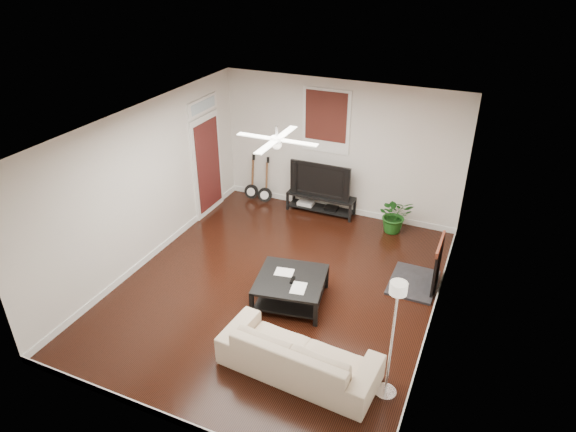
# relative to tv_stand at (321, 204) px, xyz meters

# --- Properties ---
(room) EXTENTS (5.01, 6.01, 2.81)m
(room) POSITION_rel_tv_stand_xyz_m (0.28, -2.78, 1.20)
(room) COLOR black
(room) RESTS_ON ground
(brick_accent) EXTENTS (0.02, 2.20, 2.80)m
(brick_accent) POSITION_rel_tv_stand_xyz_m (2.77, -1.78, 1.20)
(brick_accent) COLOR #A54F35
(brick_accent) RESTS_ON floor
(fireplace) EXTENTS (0.80, 1.10, 0.92)m
(fireplace) POSITION_rel_tv_stand_xyz_m (2.48, -1.78, 0.26)
(fireplace) COLOR black
(fireplace) RESTS_ON floor
(window_back) EXTENTS (1.00, 0.06, 1.30)m
(window_back) POSITION_rel_tv_stand_xyz_m (-0.02, 0.19, 1.75)
(window_back) COLOR #3A1910
(window_back) RESTS_ON wall_back
(door_left) EXTENTS (0.08, 1.00, 2.50)m
(door_left) POSITION_rel_tv_stand_xyz_m (-2.18, -0.88, 1.05)
(door_left) COLOR white
(door_left) RESTS_ON wall_left
(tv_stand) EXTENTS (1.44, 0.38, 0.40)m
(tv_stand) POSITION_rel_tv_stand_xyz_m (0.00, 0.00, 0.00)
(tv_stand) COLOR black
(tv_stand) RESTS_ON floor
(tv) EXTENTS (1.29, 0.17, 0.74)m
(tv) POSITION_rel_tv_stand_xyz_m (0.00, 0.02, 0.58)
(tv) COLOR black
(tv) RESTS_ON tv_stand
(coffee_table) EXTENTS (1.23, 1.23, 0.44)m
(coffee_table) POSITION_rel_tv_stand_xyz_m (0.62, -3.04, 0.02)
(coffee_table) COLOR black
(coffee_table) RESTS_ON floor
(sofa) EXTENTS (2.19, 0.99, 0.62)m
(sofa) POSITION_rel_tv_stand_xyz_m (1.32, -4.39, 0.11)
(sofa) COLOR #BFAE8F
(sofa) RESTS_ON floor
(floor_lamp) EXTENTS (0.31, 0.31, 1.74)m
(floor_lamp) POSITION_rel_tv_stand_xyz_m (2.48, -4.29, 0.67)
(floor_lamp) COLOR silver
(floor_lamp) RESTS_ON floor
(potted_plant) EXTENTS (0.84, 0.80, 0.74)m
(potted_plant) POSITION_rel_tv_stand_xyz_m (1.61, -0.18, 0.17)
(potted_plant) COLOR #195117
(potted_plant) RESTS_ON floor
(guitar_left) EXTENTS (0.35, 0.27, 1.02)m
(guitar_left) POSITION_rel_tv_stand_xyz_m (-1.64, -0.03, 0.31)
(guitar_left) COLOR black
(guitar_left) RESTS_ON floor
(guitar_right) EXTENTS (0.36, 0.30, 1.02)m
(guitar_right) POSITION_rel_tv_stand_xyz_m (-1.29, -0.06, 0.31)
(guitar_right) COLOR black
(guitar_right) RESTS_ON floor
(ceiling_fan) EXTENTS (1.24, 1.24, 0.32)m
(ceiling_fan) POSITION_rel_tv_stand_xyz_m (0.28, -2.78, 2.40)
(ceiling_fan) COLOR white
(ceiling_fan) RESTS_ON ceiling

